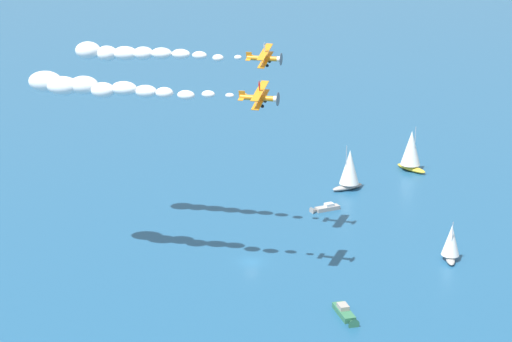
# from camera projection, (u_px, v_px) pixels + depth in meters

# --- Properties ---
(ground_plane) EXTENTS (2000.00, 2000.00, 0.00)m
(ground_plane) POSITION_uv_depth(u_px,v_px,m) (251.00, 262.00, 152.38)
(ground_plane) COLOR #1E517A
(motorboat_near_centre) EXTENTS (2.70, 7.66, 2.18)m
(motorboat_near_centre) POSITION_uv_depth(u_px,v_px,m) (346.00, 315.00, 131.14)
(motorboat_near_centre) COLOR #33704C
(motorboat_near_centre) RESTS_ON ground_plane
(sailboat_far_port) EXTENTS (8.84, 5.40, 11.05)m
(sailboat_far_port) POSITION_uv_depth(u_px,v_px,m) (349.00, 169.00, 191.38)
(sailboat_far_port) COLOR #9E9993
(sailboat_far_port) RESTS_ON ground_plane
(sailboat_trailing) EXTENTS (6.30, 9.58, 11.90)m
(sailboat_trailing) POSITION_uv_depth(u_px,v_px,m) (411.00, 150.00, 205.42)
(sailboat_trailing) COLOR gold
(sailboat_trailing) RESTS_ON ground_plane
(sailboat_ahead) EXTENTS (4.74, 6.35, 8.08)m
(sailboat_ahead) POSITION_uv_depth(u_px,v_px,m) (451.00, 242.00, 152.23)
(sailboat_ahead) COLOR #9E9993
(sailboat_ahead) RESTS_ON ground_plane
(motorboat_mid_cluster) EXTENTS (7.10, 2.39, 2.02)m
(motorboat_mid_cluster) POSITION_uv_depth(u_px,v_px,m) (324.00, 208.00, 178.64)
(motorboat_mid_cluster) COLOR #9E9993
(motorboat_mid_cluster) RESTS_ON ground_plane
(biplane_lead) EXTENTS (6.90, 6.70, 3.86)m
(biplane_lead) POSITION_uv_depth(u_px,v_px,m) (265.00, 58.00, 148.86)
(biplane_lead) COLOR orange
(wingwalker_lead) EXTENTS (0.66, 0.82, 1.78)m
(wingwalker_lead) POSITION_uv_depth(u_px,v_px,m) (265.00, 47.00, 147.66)
(wingwalker_lead) COLOR white
(smoke_trail_lead) EXTENTS (29.60, 22.21, 4.60)m
(smoke_trail_lead) POSITION_uv_depth(u_px,v_px,m) (125.00, 53.00, 156.26)
(smoke_trail_lead) COLOR white
(biplane_wingman) EXTENTS (6.90, 6.70, 3.86)m
(biplane_wingman) POSITION_uv_depth(u_px,v_px,m) (260.00, 97.00, 132.59)
(biplane_wingman) COLOR orange
(wingwalker_wingman) EXTENTS (0.66, 0.82, 1.78)m
(wingwalker_wingman) POSITION_uv_depth(u_px,v_px,m) (259.00, 86.00, 131.39)
(wingwalker_wingman) COLOR red
(smoke_trail_wingman) EXTENTS (32.80, 25.63, 4.91)m
(smoke_trail_wingman) POSITION_uv_depth(u_px,v_px,m) (85.00, 86.00, 140.80)
(smoke_trail_wingman) COLOR white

